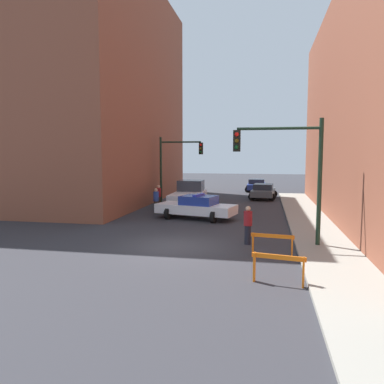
{
  "coord_description": "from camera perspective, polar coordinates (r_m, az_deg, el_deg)",
  "views": [
    {
      "loc": [
        3.74,
        -14.94,
        3.86
      ],
      "look_at": [
        -0.93,
        8.61,
        1.43
      ],
      "focal_mm": 35.0,
      "sensor_mm": 36.0,
      "label": 1
    }
  ],
  "objects": [
    {
      "name": "ground_plane",
      "position": [
        15.88,
        -2.77,
        -8.3
      ],
      "size": [
        120.0,
        120.0,
        0.0
      ],
      "primitive_type": "plane",
      "color": "#2D2D33"
    },
    {
      "name": "sidewalk_right",
      "position": [
        15.61,
        20.17,
        -8.67
      ],
      "size": [
        2.4,
        44.0,
        0.12
      ],
      "color": "gray",
      "rests_on": "ground_plane"
    },
    {
      "name": "building_corner_left",
      "position": [
        33.29,
        -17.65,
        13.76
      ],
      "size": [
        14.0,
        20.0,
        17.27
      ],
      "color": "brown",
      "rests_on": "ground_plane"
    },
    {
      "name": "traffic_light_near",
      "position": [
        16.01,
        14.81,
        4.4
      ],
      "size": [
        3.64,
        0.35,
        5.2
      ],
      "color": "black",
      "rests_on": "sidewalk_right"
    },
    {
      "name": "traffic_light_far",
      "position": [
        29.27,
        -2.71,
        4.86
      ],
      "size": [
        3.44,
        0.35,
        5.2
      ],
      "color": "black",
      "rests_on": "ground_plane"
    },
    {
      "name": "police_car",
      "position": [
        22.39,
        0.71,
        -2.28
      ],
      "size": [
        5.0,
        3.03,
        1.52
      ],
      "rotation": [
        0.0,
        0.0,
        1.34
      ],
      "color": "white",
      "rests_on": "ground_plane"
    },
    {
      "name": "white_truck",
      "position": [
        27.59,
        -0.47,
        -0.37
      ],
      "size": [
        2.72,
        5.44,
        1.9
      ],
      "rotation": [
        0.0,
        0.0,
        0.02
      ],
      "color": "silver",
      "rests_on": "ground_plane"
    },
    {
      "name": "parked_car_near",
      "position": [
        33.05,
        10.81,
        0.14
      ],
      "size": [
        2.5,
        4.43,
        1.31
      ],
      "rotation": [
        0.0,
        0.0,
        -0.08
      ],
      "color": "#474C51",
      "rests_on": "ground_plane"
    },
    {
      "name": "parked_car_mid",
      "position": [
        39.46,
        9.8,
        1.06
      ],
      "size": [
        2.3,
        4.31,
        1.31
      ],
      "rotation": [
        0.0,
        0.0,
        0.01
      ],
      "color": "navy",
      "rests_on": "ground_plane"
    },
    {
      "name": "pedestrian_crossing",
      "position": [
        24.45,
        -5.49,
        -1.3
      ],
      "size": [
        0.51,
        0.51,
        1.66
      ],
      "rotation": [
        0.0,
        0.0,
        2.36
      ],
      "color": "#382D23",
      "rests_on": "ground_plane"
    },
    {
      "name": "pedestrian_corner",
      "position": [
        26.94,
        -5.1,
        -0.64
      ],
      "size": [
        0.38,
        0.38,
        1.66
      ],
      "rotation": [
        0.0,
        0.0,
        4.77
      ],
      "color": "#382D23",
      "rests_on": "ground_plane"
    },
    {
      "name": "pedestrian_sidewalk",
      "position": [
        16.25,
        8.51,
        -4.93
      ],
      "size": [
        0.48,
        0.48,
        1.66
      ],
      "rotation": [
        0.0,
        0.0,
        1.13
      ],
      "color": "black",
      "rests_on": "ground_plane"
    },
    {
      "name": "barrier_front",
      "position": [
        11.56,
        13.03,
        -10.66
      ],
      "size": [
        1.58,
        0.43,
        0.9
      ],
      "rotation": [
        0.0,
        0.0,
        -0.19
      ],
      "color": "orange",
      "rests_on": "ground_plane"
    },
    {
      "name": "barrier_mid",
      "position": [
        14.37,
        12.13,
        -7.4
      ],
      "size": [
        1.59,
        0.35,
        0.9
      ],
      "rotation": [
        0.0,
        0.0,
        -0.13
      ],
      "color": "orange",
      "rests_on": "ground_plane"
    }
  ]
}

